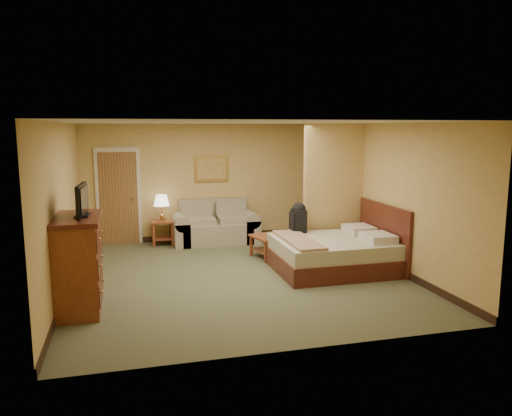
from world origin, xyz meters
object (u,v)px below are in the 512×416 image
object	(u,v)px
coffee_table	(271,242)
dresser	(78,263)
loveseat	(215,229)
bed	(338,253)

from	to	relation	value
coffee_table	dresser	world-z (taller)	dresser
loveseat	dresser	bearing A→B (deg)	-125.59
loveseat	bed	size ratio (longest dim) A/B	0.89
loveseat	coffee_table	distance (m)	1.75
bed	loveseat	bearing A→B (deg)	122.86
coffee_table	bed	xyz separation A→B (m)	(0.90, -1.13, 0.00)
dresser	bed	xyz separation A→B (m)	(4.29, 0.90, -0.35)
loveseat	dresser	distance (m)	4.42
loveseat	coffee_table	xyz separation A→B (m)	(0.83, -1.54, 0.01)
dresser	bed	bearing A→B (deg)	11.90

